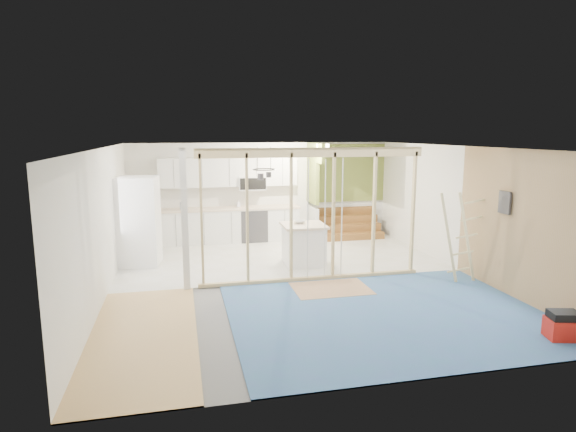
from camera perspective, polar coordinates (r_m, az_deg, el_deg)
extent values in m
cube|color=slate|center=(9.46, 1.08, -7.79)|extent=(7.00, 8.00, 0.01)
cube|color=white|center=(9.01, 1.14, 8.16)|extent=(7.00, 8.00, 0.01)
cube|color=white|center=(13.02, -3.11, 2.95)|extent=(7.00, 0.01, 2.60)
cube|color=white|center=(5.45, 11.31, -7.10)|extent=(7.00, 0.01, 2.60)
cube|color=white|center=(8.99, -21.11, -0.86)|extent=(0.01, 8.00, 2.60)
cube|color=white|center=(10.54, 19.92, 0.72)|extent=(0.01, 8.00, 2.60)
cube|color=silver|center=(11.33, -1.34, -4.74)|extent=(7.00, 4.00, 0.02)
cube|color=#405A9C|center=(7.98, 11.75, -11.34)|extent=(5.00, 4.00, 0.02)
cube|color=tan|center=(7.35, -16.77, -13.47)|extent=(1.50, 4.00, 0.02)
cube|color=tan|center=(9.03, 5.12, -8.57)|extent=(1.40, 1.00, 0.01)
cube|color=tan|center=(9.09, 2.99, 7.53)|extent=(4.40, 0.09, 0.18)
cube|color=tan|center=(9.52, 2.85, -7.37)|extent=(4.40, 0.09, 0.06)
cube|color=silver|center=(8.89, -12.15, -0.52)|extent=(0.12, 0.14, 2.60)
cube|color=tan|center=(8.89, -10.22, -0.45)|extent=(0.04, 0.09, 2.40)
cube|color=tan|center=(8.97, -4.85, -0.24)|extent=(0.04, 0.09, 2.40)
cube|color=tan|center=(9.12, 0.38, -0.03)|extent=(0.04, 0.09, 2.40)
cube|color=tan|center=(9.34, 5.40, 0.16)|extent=(0.04, 0.09, 2.40)
cube|color=tan|center=(9.64, 10.15, 0.35)|extent=(0.04, 0.09, 2.40)
cube|color=tan|center=(9.99, 14.60, 0.52)|extent=(0.04, 0.09, 2.40)
cylinder|color=silver|center=(9.18, 2.37, -0.48)|extent=(0.02, 0.02, 2.35)
cylinder|color=silver|center=(9.43, 6.40, -0.26)|extent=(0.02, 0.02, 2.35)
cylinder|color=silver|center=(9.31, 4.40, -0.36)|extent=(0.02, 0.02, 2.35)
cube|color=white|center=(12.75, -6.84, -1.17)|extent=(3.60, 0.60, 0.88)
cube|color=beige|center=(12.66, -6.88, 0.89)|extent=(3.66, 0.64, 0.05)
cube|color=white|center=(11.65, -17.59, -2.62)|extent=(0.60, 1.60, 0.88)
cube|color=beige|center=(11.56, -17.71, -0.37)|extent=(0.64, 1.64, 0.05)
cube|color=white|center=(12.67, -7.03, 5.20)|extent=(3.60, 0.34, 0.75)
cube|color=white|center=(12.73, -4.29, 3.91)|extent=(0.72, 0.38, 0.36)
cube|color=black|center=(12.55, -4.16, 3.83)|extent=(0.68, 0.02, 0.30)
cube|color=olive|center=(12.82, 2.97, 5.09)|extent=(0.10, 0.90, 1.60)
cube|color=silver|center=(13.00, 2.91, -0.85)|extent=(0.10, 0.90, 0.90)
cube|color=olive|center=(12.11, 3.89, 7.41)|extent=(0.10, 0.50, 0.50)
cube|color=olive|center=(13.56, 6.98, 5.08)|extent=(2.20, 0.04, 1.60)
cube|color=silver|center=(13.73, 6.87, -0.33)|extent=(2.20, 0.04, 0.90)
cube|color=brown|center=(13.07, 7.76, -2.44)|extent=(1.70, 0.26, 0.20)
cube|color=brown|center=(13.27, 7.39, -1.36)|extent=(1.70, 0.26, 0.20)
cube|color=brown|center=(13.47, 7.03, -0.32)|extent=(1.70, 0.26, 0.20)
cube|color=brown|center=(13.68, 6.68, 0.70)|extent=(1.70, 0.26, 0.20)
torus|color=black|center=(10.84, -2.84, 5.54)|extent=(0.52, 0.52, 0.02)
cylinder|color=black|center=(10.80, -3.64, 6.84)|extent=(0.01, 0.01, 0.50)
cylinder|color=black|center=(10.85, -2.07, 6.87)|extent=(0.01, 0.01, 0.50)
cylinder|color=#3D3D43|center=(10.74, -3.27, 4.69)|extent=(0.14, 0.14, 0.14)
cylinder|color=#3D3D43|center=(10.97, -2.31, 4.91)|extent=(0.12, 0.12, 0.12)
cube|color=#A7805A|center=(8.94, 26.70, -1.31)|extent=(0.02, 4.00, 2.60)
cube|color=#3D3D43|center=(9.31, 24.30, 1.47)|extent=(0.04, 0.30, 0.40)
cylinder|color=#FFEABF|center=(12.28, 4.15, 8.32)|extent=(0.32, 0.32, 0.08)
cube|color=white|center=(10.88, -17.29, -0.63)|extent=(0.93, 0.90, 1.94)
cube|color=#3D3D43|center=(10.85, -15.13, -0.55)|extent=(0.11, 0.77, 1.90)
cube|color=white|center=(10.53, 1.86, -3.59)|extent=(0.85, 0.85, 0.84)
cube|color=beige|center=(10.43, 1.88, -1.12)|extent=(0.95, 0.95, 0.05)
imported|color=silver|center=(10.54, 1.38, -0.69)|extent=(0.28, 0.28, 0.06)
imported|color=#B5B7CA|center=(12.48, -12.49, 1.37)|extent=(0.12, 0.12, 0.28)
imported|color=white|center=(12.75, -5.89, 1.49)|extent=(0.10, 0.10, 0.18)
cube|color=red|center=(7.92, 29.80, -11.58)|extent=(0.50, 0.42, 0.30)
cube|color=black|center=(7.85, 29.93, -10.17)|extent=(0.45, 0.37, 0.11)
cube|color=#D2C080|center=(9.66, 18.52, -2.50)|extent=(0.41, 0.14, 1.74)
cube|color=#D2C080|center=(9.87, 20.42, -2.37)|extent=(0.41, 0.14, 1.74)
cube|color=#D2C080|center=(9.94, 19.51, -6.05)|extent=(0.41, 0.14, 0.12)
cube|color=#D2C080|center=(9.89, 19.96, -4.15)|extent=(0.41, 0.14, 0.12)
cube|color=#D2C080|center=(9.86, 20.42, -2.23)|extent=(0.41, 0.14, 0.12)
cube|color=#D2C080|center=(9.84, 20.88, -0.30)|extent=(0.41, 0.14, 0.12)
cube|color=#D2C080|center=(9.82, 21.33, 1.63)|extent=(0.41, 0.14, 0.12)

